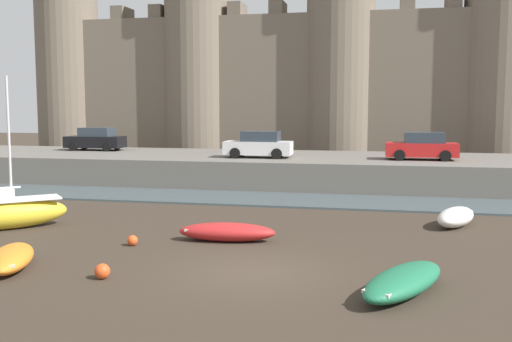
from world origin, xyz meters
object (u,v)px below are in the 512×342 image
at_px(rowboat_foreground_left, 456,217).
at_px(mooring_buoy_near_channel, 102,271).
at_px(rowboat_midflat_right, 227,232).
at_px(mooring_buoy_near_shore, 133,240).
at_px(car_quay_centre_west, 259,145).
at_px(rowboat_near_channel_left, 11,258).
at_px(rowboat_midflat_left, 404,281).
at_px(car_quay_east, 422,147).
at_px(car_quay_west, 96,139).
at_px(sailboat_near_channel_right, 5,212).

xyz_separation_m(rowboat_foreground_left, mooring_buoy_near_channel, (-10.57, -9.93, -0.18)).
height_order(rowboat_midflat_right, mooring_buoy_near_shore, rowboat_midflat_right).
relative_size(mooring_buoy_near_shore, car_quay_centre_west, 0.09).
bearing_deg(rowboat_near_channel_left, rowboat_midflat_left, 0.22).
bearing_deg(car_quay_east, car_quay_west, 172.75).
height_order(rowboat_midflat_right, car_quay_centre_west, car_quay_centre_west).
relative_size(rowboat_midflat_left, mooring_buoy_near_shore, 11.13).
xyz_separation_m(mooring_buoy_near_channel, car_quay_east, (9.78, 21.09, 2.27)).
bearing_deg(car_quay_east, sailboat_near_channel_right, -137.01).
height_order(rowboat_midflat_right, car_quay_west, car_quay_west).
height_order(rowboat_midflat_left, rowboat_near_channel_left, rowboat_midflat_left).
relative_size(rowboat_foreground_left, car_quay_east, 0.75).
bearing_deg(car_quay_west, rowboat_near_channel_left, -68.36).
bearing_deg(rowboat_midflat_left, sailboat_near_channel_right, 161.60).
height_order(mooring_buoy_near_shore, car_quay_east, car_quay_east).
height_order(rowboat_foreground_left, car_quay_centre_west, car_quay_centre_west).
xyz_separation_m(rowboat_near_channel_left, car_quay_west, (-9.33, 23.52, 2.16)).
bearing_deg(car_quay_centre_west, sailboat_near_channel_right, -115.21).
xyz_separation_m(rowboat_midflat_left, sailboat_near_channel_right, (-15.22, 5.06, 0.34)).
bearing_deg(sailboat_near_channel_right, mooring_buoy_near_shore, -14.32).
bearing_deg(sailboat_near_channel_right, rowboat_foreground_left, 14.17).
bearing_deg(rowboat_midflat_right, mooring_buoy_near_shore, -155.42).
bearing_deg(rowboat_foreground_left, mooring_buoy_near_shore, -152.37).
bearing_deg(car_quay_centre_west, rowboat_midflat_left, -67.86).
xyz_separation_m(rowboat_midflat_left, car_quay_centre_west, (-8.16, 20.05, 2.14)).
bearing_deg(rowboat_midflat_left, mooring_buoy_near_shore, 158.99).
distance_m(mooring_buoy_near_shore, car_quay_east, 20.29).
relative_size(rowboat_midflat_left, sailboat_near_channel_right, 0.68).
height_order(rowboat_near_channel_left, rowboat_midflat_right, rowboat_midflat_right).
xyz_separation_m(rowboat_near_channel_left, car_quay_centre_west, (3.31, 20.09, 2.16)).
bearing_deg(rowboat_midflat_right, rowboat_foreground_left, 28.69).
distance_m(sailboat_near_channel_right, rowboat_midflat_right, 9.14).
bearing_deg(rowboat_midflat_right, car_quay_east, 64.27).
xyz_separation_m(sailboat_near_channel_right, mooring_buoy_near_shore, (6.09, -1.55, -0.51)).
xyz_separation_m(rowboat_midflat_right, car_quay_west, (-14.71, 18.58, 2.14)).
relative_size(rowboat_foreground_left, car_quay_centre_west, 0.75).
bearing_deg(car_quay_centre_west, rowboat_near_channel_left, -99.34).
bearing_deg(mooring_buoy_near_channel, mooring_buoy_near_shore, 102.07).
distance_m(rowboat_foreground_left, car_quay_east, 11.38).
relative_size(car_quay_east, car_quay_west, 1.00).
bearing_deg(rowboat_midflat_right, car_quay_west, 128.36).
height_order(rowboat_midflat_left, car_quay_centre_west, car_quay_centre_west).
height_order(rowboat_foreground_left, rowboat_near_channel_left, rowboat_foreground_left).
height_order(mooring_buoy_near_shore, car_quay_west, car_quay_west).
distance_m(car_quay_centre_west, car_quay_west, 13.09).
distance_m(rowboat_midflat_right, mooring_buoy_near_channel, 5.78).
xyz_separation_m(sailboat_near_channel_right, car_quay_centre_west, (7.06, 14.99, 1.80)).
relative_size(sailboat_near_channel_right, rowboat_near_channel_left, 1.78).
bearing_deg(rowboat_midflat_left, car_quay_centre_west, 112.14).
bearing_deg(rowboat_midflat_left, car_quay_east, 85.84).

